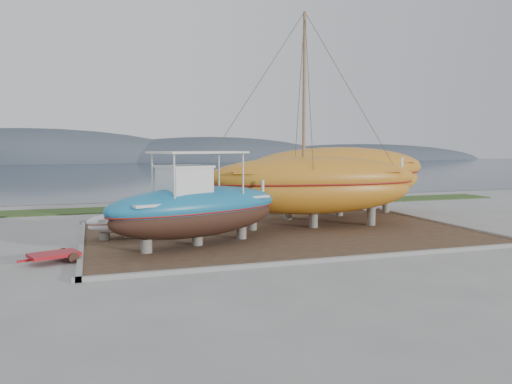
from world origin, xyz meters
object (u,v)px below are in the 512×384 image
object	(u,v)px
white_dinghy	(128,225)
orange_sailboat	(314,122)
blue_caique	(197,199)
orange_bare_hull	(340,183)
red_trailer	(54,258)

from	to	relation	value
white_dinghy	orange_sailboat	world-z (taller)	orange_sailboat
blue_caique	orange_bare_hull	bearing A→B (deg)	10.70
orange_sailboat	orange_bare_hull	size ratio (longest dim) A/B	0.92
white_dinghy	orange_bare_hull	distance (m)	12.87
blue_caique	orange_sailboat	world-z (taller)	orange_sailboat
red_trailer	orange_sailboat	bearing A→B (deg)	-2.92
red_trailer	orange_bare_hull	bearing A→B (deg)	4.88
white_dinghy	red_trailer	world-z (taller)	white_dinghy
white_dinghy	orange_bare_hull	size ratio (longest dim) A/B	0.31
orange_bare_hull	orange_sailboat	bearing A→B (deg)	-140.20
blue_caique	orange_bare_hull	distance (m)	11.53
white_dinghy	orange_bare_hull	world-z (taller)	orange_bare_hull
white_dinghy	orange_bare_hull	xyz separation A→B (m)	(12.36, 3.33, 1.41)
blue_caique	red_trailer	world-z (taller)	blue_caique
blue_caique	white_dinghy	bearing A→B (deg)	111.60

